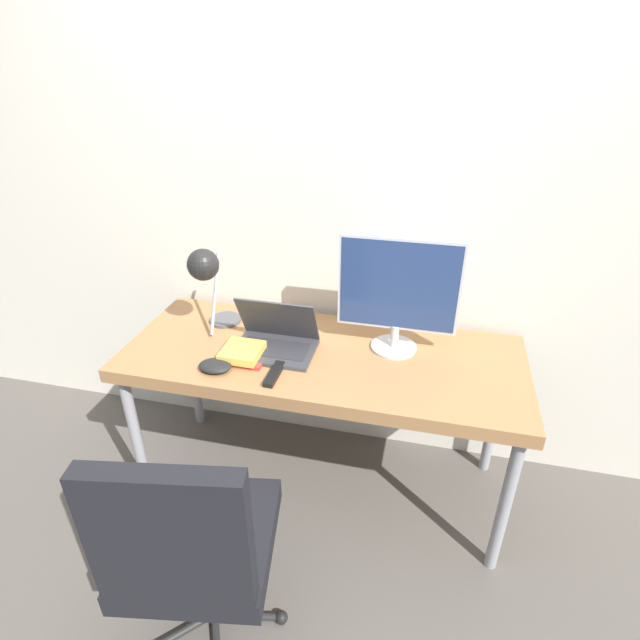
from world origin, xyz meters
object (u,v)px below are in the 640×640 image
object	(u,v)px
laptop	(275,340)
monitor	(398,291)
book_stack	(243,353)
desk_lamp	(207,273)
game_controller	(215,366)
office_chair	(191,544)

from	to	relation	value
laptop	monitor	size ratio (longest dim) A/B	0.69
laptop	book_stack	xyz separation A→B (m)	(-0.11, -0.10, -0.02)
desk_lamp	game_controller	size ratio (longest dim) A/B	3.11
monitor	desk_lamp	world-z (taller)	monitor
monitor	book_stack	bearing A→B (deg)	-158.85
monitor	book_stack	size ratio (longest dim) A/B	2.71
monitor	game_controller	world-z (taller)	monitor
desk_lamp	office_chair	distance (m)	1.08
monitor	desk_lamp	bearing A→B (deg)	-174.08
book_stack	game_controller	size ratio (longest dim) A/B	1.36
laptop	office_chair	distance (m)	0.88
laptop	book_stack	bearing A→B (deg)	-136.74
desk_lamp	game_controller	world-z (taller)	desk_lamp
game_controller	laptop	bearing A→B (deg)	47.57
laptop	book_stack	world-z (taller)	laptop
book_stack	office_chair	bearing A→B (deg)	-83.43
monitor	desk_lamp	xyz separation A→B (m)	(-0.82, -0.09, 0.03)
desk_lamp	book_stack	xyz separation A→B (m)	(0.21, -0.15, -0.29)
book_stack	game_controller	bearing A→B (deg)	-127.57
monitor	game_controller	bearing A→B (deg)	-153.68
laptop	desk_lamp	distance (m)	0.41
monitor	office_chair	world-z (taller)	monitor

